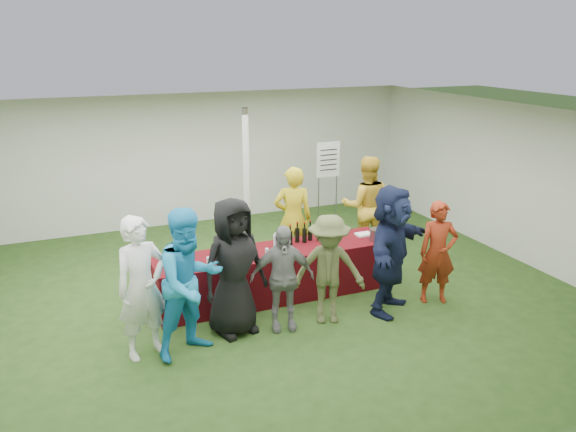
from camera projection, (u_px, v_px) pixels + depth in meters
name	position (u px, v px, depth m)	size (l,w,h in m)	color
ground	(243.00, 301.00, 8.39)	(60.00, 60.00, 0.00)	#284719
tent	(247.00, 191.00, 9.22)	(10.00, 10.00, 10.00)	white
serving_table	(276.00, 273.00, 8.44)	(3.60, 0.80, 0.75)	#54070F
wine_bottles	(312.00, 233.00, 8.65)	(0.86, 0.15, 0.32)	black
wine_glasses	(222.00, 258.00, 7.71)	(1.25, 0.12, 0.16)	silver
water_bottle	(275.00, 241.00, 8.38)	(0.07, 0.07, 0.23)	silver
bar_towel	(364.00, 234.00, 8.92)	(0.25, 0.18, 0.03)	white
dump_bucket	(377.00, 235.00, 8.69)	(0.25, 0.25, 0.18)	slate
wine_list_sign	(328.00, 166.00, 11.12)	(0.50, 0.03, 1.80)	slate
staff_pourer	(293.00, 218.00, 9.33)	(0.64, 0.42, 1.76)	gold
staff_back	(366.00, 206.00, 9.97)	(0.87, 0.68, 1.79)	gold
customer_0	(142.00, 288.00, 6.72)	(0.65, 0.43, 1.79)	white
customer_1	(190.00, 283.00, 6.76)	(0.91, 0.71, 1.88)	#1E95D3
customer_2	(234.00, 267.00, 7.25)	(0.90, 0.59, 1.85)	black
customer_3	(282.00, 278.00, 7.40)	(0.86, 0.36, 1.46)	gray
customer_4	(329.00, 270.00, 7.56)	(0.99, 0.57, 1.54)	#50562F
customer_5	(391.00, 250.00, 7.83)	(1.72, 0.55, 1.86)	#141C39
customer_6	(438.00, 253.00, 8.16)	(0.56, 0.37, 1.54)	maroon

